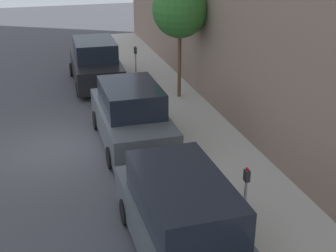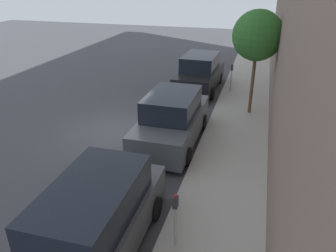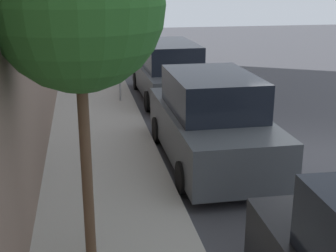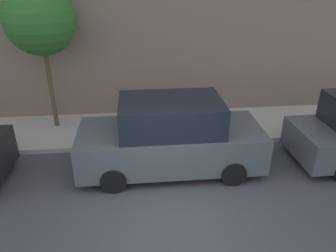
{
  "view_description": "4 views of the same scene",
  "coord_description": "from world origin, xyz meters",
  "views": [
    {
      "loc": [
        -0.28,
        -13.82,
        6.5
      ],
      "look_at": [
        3.28,
        -1.44,
        1.0
      ],
      "focal_mm": 50.0,
      "sensor_mm": 36.0,
      "label": 1
    },
    {
      "loc": [
        5.4,
        -11.12,
        5.9
      ],
      "look_at": [
        2.46,
        -0.93,
        1.0
      ],
      "focal_mm": 35.0,
      "sensor_mm": 36.0,
      "label": 2
    },
    {
      "loc": [
        5.11,
        9.19,
        3.9
      ],
      "look_at": [
        3.43,
        0.15,
        1.0
      ],
      "focal_mm": 50.0,
      "sensor_mm": 36.0,
      "label": 3
    },
    {
      "loc": [
        -5.17,
        0.62,
        4.97
      ],
      "look_at": [
        2.95,
        -0.2,
        1.0
      ],
      "focal_mm": 35.0,
      "sensor_mm": 36.0,
      "label": 4
    }
  ],
  "objects": [
    {
      "name": "parking_meter_near",
      "position": [
        3.95,
        -5.5,
        1.02
      ],
      "size": [
        0.11,
        0.15,
        1.42
      ],
      "color": "#ADADB2",
      "rests_on": "sidewalk"
    },
    {
      "name": "parked_minivan_nearest",
      "position": [
        2.25,
        -6.1,
        0.92
      ],
      "size": [
        2.02,
        4.93,
        1.9
      ],
      "color": "#4C5156",
      "rests_on": "ground_plane"
    },
    {
      "name": "ground_plane",
      "position": [
        0.0,
        0.0,
        0.0
      ],
      "size": [
        60.0,
        60.0,
        0.0
      ],
      "primitive_type": "plane",
      "color": "#424247"
    },
    {
      "name": "street_tree",
      "position": [
        5.13,
        3.35,
        3.59
      ],
      "size": [
        2.12,
        2.12,
        4.52
      ],
      "color": "brown",
      "rests_on": "sidewalk"
    },
    {
      "name": "parked_suv_third",
      "position": [
        2.19,
        6.4,
        0.93
      ],
      "size": [
        2.1,
        4.86,
        1.98
      ],
      "color": "black",
      "rests_on": "ground_plane"
    },
    {
      "name": "parking_meter_far",
      "position": [
        3.95,
        6.14,
        1.07
      ],
      "size": [
        0.11,
        0.15,
        1.5
      ],
      "color": "#ADADB2",
      "rests_on": "sidewalk"
    },
    {
      "name": "parked_suv_second",
      "position": [
        2.41,
        -0.21,
        0.93
      ],
      "size": [
        2.08,
        4.8,
        1.98
      ],
      "color": "#4C5156",
      "rests_on": "ground_plane"
    },
    {
      "name": "sidewalk",
      "position": [
        4.75,
        0.0,
        0.07
      ],
      "size": [
        2.5,
        32.0,
        0.15
      ],
      "color": "#B2ADA3",
      "rests_on": "ground_plane"
    }
  ]
}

